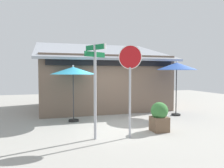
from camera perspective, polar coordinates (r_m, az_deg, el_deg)
ground_plane at (r=8.83m, az=1.49°, el=-11.17°), size 28.00×28.00×0.10m
cafe_building at (r=13.11m, az=-3.07°, el=0.81°), size 7.55×5.65×4.17m
street_sign_post at (r=6.75m, az=-4.52°, el=0.66°), size 0.75×0.80×3.01m
stop_sign at (r=6.88m, az=4.82°, el=2.80°), size 0.61×0.49×3.00m
patio_umbrella_teal_left at (r=9.34m, az=-10.33°, el=3.35°), size 1.94×1.94×2.44m
patio_umbrella_royal_blue_center at (r=10.99m, az=16.85°, el=4.41°), size 1.96×1.96×2.69m
sidewalk_planter at (r=7.97m, az=12.51°, el=-8.37°), size 0.62×0.62×1.06m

